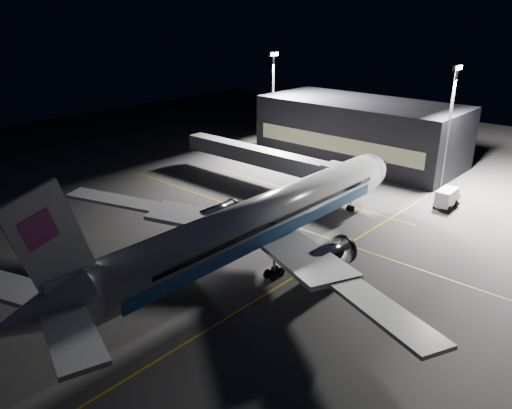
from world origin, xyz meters
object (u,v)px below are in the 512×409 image
Objects in this scene: airliner at (257,222)px; floodlight_mast_south at (450,117)px; service_truck at (448,197)px; baggage_tug at (173,253)px; safety_cone_c at (197,242)px; floodlight_mast_north at (273,93)px; safety_cone_a at (195,249)px; safety_cone_b at (207,229)px; jet_bridge at (268,158)px.

floodlight_mast_south reaches higher than airliner.
service_truck reaches higher than baggage_tug.
airliner is 10.37m from safety_cone_c.
floodlight_mast_north reaches higher than baggage_tug.
safety_cone_c is (1.72, 1.45, -0.05)m from safety_cone_a.
floodlight_mast_south is at bearing -22.98° from baggage_tug.
baggage_tug is at bearing 170.75° from safety_cone_a.
safety_cone_a is 0.93× the size of safety_cone_b.
floodlight_mast_north reaches higher than safety_cone_c.
airliner is at bearing 160.52° from service_truck.
baggage_tug is at bearing -161.35° from jet_bridge.
floodlight_mast_north is at bearing 28.06° from safety_cone_b.
service_truck is (-7.72, -4.22, -10.80)m from floodlight_mast_south.
baggage_tug is at bearing 153.12° from service_truck.
jet_bridge is at bearing 20.06° from safety_cone_c.
jet_bridge is 31.05m from floodlight_mast_south.
airliner reaches higher than service_truck.
service_truck is at bearing -25.60° from safety_cone_a.
baggage_tug is at bearing 130.09° from airliner.
floodlight_mast_north is 30.87× the size of safety_cone_b.
floodlight_mast_north reaches higher than safety_cone_b.
service_truck is at bearing -28.53° from safety_cone_c.
floodlight_mast_north is 39.65× the size of safety_cone_c.
safety_cone_b is at bearing -151.94° from floodlight_mast_north.
airliner is at bearing -141.96° from jet_bridge.
baggage_tug is 4.80× the size of safety_cone_c.
safety_cone_c is at bearing -150.20° from safety_cone_b.
safety_cone_c is at bearing 102.00° from airliner.
airliner reaches higher than baggage_tug.
safety_cone_b reaches higher than safety_cone_a.
floodlight_mast_north reaches higher than service_truck.
floodlight_mast_south is at bearing -23.45° from safety_cone_b.
floodlight_mast_south is 3.54× the size of service_truck.
baggage_tug is (-47.81, -23.99, -11.60)m from floodlight_mast_north.
jet_bridge is at bearing -142.26° from floodlight_mast_north.
jet_bridge is 29.03m from safety_cone_a.
baggage_tug reaches higher than safety_cone_b.
airliner is 91.69× the size of safety_cone_b.
baggage_tug reaches higher than safety_cone_c.
jet_bridge is at bearing 107.53° from service_truck.
baggage_tug is 3.18m from safety_cone_a.
service_truck reaches higher than safety_cone_c.
baggage_tug is 9.03m from safety_cone_b.
jet_bridge is 55.35× the size of safety_cone_a.
service_truck is 40.15m from safety_cone_c.
safety_cone_b is at bearing 80.91° from airliner.
jet_bridge is at bearing 12.00° from baggage_tug.
safety_cone_a is (-44.70, -24.50, -12.06)m from floodlight_mast_north.
jet_bridge is 65.89× the size of safety_cone_c.
airliner is at bearing -64.19° from safety_cone_a.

